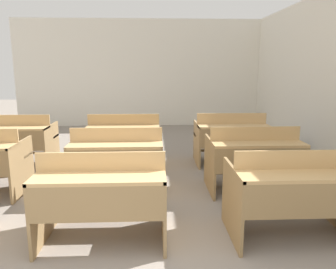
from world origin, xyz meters
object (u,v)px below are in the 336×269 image
Objects in this scene: wastepaper_bin at (288,145)px; bench_second_center at (117,158)px; bench_second_right at (254,157)px; bench_third_right at (231,137)px; bench_front_center at (103,194)px; bench_third_center at (124,138)px; bench_third_left at (15,139)px; bench_front_right at (293,191)px.

bench_second_center is at bearing -148.21° from wastepaper_bin.
bench_second_right is 3.78× the size of wastepaper_bin.
bench_third_right reaches higher than wastepaper_bin.
bench_front_center is 1.00× the size of bench_third_right.
bench_second_center and bench_second_right have the same top height.
bench_third_right is at bearing 54.24° from bench_front_center.
bench_second_right and bench_third_center have the same top height.
wastepaper_bin is at bearing 7.94° from bench_third_left.
bench_third_center and bench_third_right have the same top height.
bench_second_center is 1.00× the size of bench_third_left.
bench_front_center is at bearing -53.83° from bench_third_left.
bench_second_right is (-0.01, 1.17, 0.00)m from bench_front_right.
bench_front_center is 1.00× the size of bench_third_left.
bench_third_left is at bearing 126.17° from bench_front_center.
bench_front_center is at bearing -134.50° from wastepaper_bin.
bench_front_center is 1.17m from bench_second_center.
bench_second_center is 2.07m from bench_third_left.
bench_front_right and bench_second_center have the same top height.
bench_second_right and bench_third_right have the same top height.
bench_front_center and bench_second_right have the same top height.
bench_front_right reaches higher than wastepaper_bin.
bench_second_right and bench_third_left have the same top height.
bench_third_left and bench_third_center have the same top height.
bench_second_center is 1.71m from bench_second_right.
bench_front_right is 4.16m from bench_third_left.
bench_second_center is 1.17m from bench_third_center.
wastepaper_bin is (2.94, 0.64, -0.30)m from bench_third_center.
bench_second_right is 2.22m from wastepaper_bin.
bench_third_right is at bearing -153.37° from wastepaper_bin.
bench_front_right is at bearing -34.65° from bench_second_center.
bench_third_left is (-1.71, 2.34, 0.00)m from bench_front_center.
bench_front_right is at bearing -34.47° from bench_third_left.
bench_second_center is 1.00× the size of bench_second_right.
bench_front_right is 2.38m from bench_third_right.
bench_front_center is 1.72m from bench_front_right.
wastepaper_bin is at bearing 26.63° from bench_third_right.
bench_second_center and bench_third_left have the same top height.
bench_front_center is 3.78× the size of wastepaper_bin.
bench_second_center is at bearing -144.81° from bench_third_right.
bench_second_right is at bearing 90.31° from bench_front_right.
bench_front_center is 2.07m from bench_second_right.
bench_third_left is at bearing -172.06° from wastepaper_bin.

